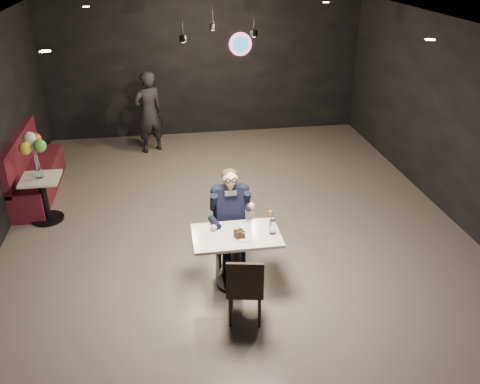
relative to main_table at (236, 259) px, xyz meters
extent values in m
plane|color=#6E635C|center=(0.20, 1.38, -0.38)|extent=(9.00, 9.00, 0.00)
cube|color=black|center=(0.20, 3.38, 2.51)|extent=(1.40, 1.20, 0.36)
cube|color=white|center=(0.00, 0.00, 0.00)|extent=(1.10, 0.70, 0.75)
cube|color=black|center=(0.00, 0.55, 0.09)|extent=(0.42, 0.46, 0.92)
cube|color=black|center=(0.00, -0.68, 0.09)|extent=(0.50, 0.53, 0.92)
cube|color=black|center=(0.00, 0.55, 0.34)|extent=(0.60, 0.80, 1.44)
cylinder|color=white|center=(0.06, -0.11, 0.38)|extent=(0.21, 0.21, 0.01)
cube|color=black|center=(0.02, -0.09, 0.43)|extent=(0.14, 0.13, 0.08)
ellipsoid|color=#2B8335|center=(0.07, -0.12, 0.47)|extent=(0.06, 0.04, 0.01)
cylinder|color=silver|center=(0.45, -0.05, 0.47)|extent=(0.08, 0.08, 0.18)
cone|color=#B07648|center=(0.44, -0.03, 0.62)|extent=(0.08, 0.08, 0.13)
cube|color=#4F101F|center=(-3.05, 3.15, 0.18)|extent=(0.56, 2.23, 1.11)
cube|color=white|center=(-2.75, 2.15, -0.01)|extent=(0.58, 0.58, 0.73)
cylinder|color=silver|center=(-2.75, 2.15, 0.45)|extent=(0.10, 0.10, 0.15)
cube|color=yellow|center=(-2.75, 2.15, 0.82)|extent=(0.36, 0.36, 0.60)
imported|color=black|center=(-1.08, 4.90, 0.48)|extent=(0.74, 0.64, 1.70)
camera|label=1|loc=(-0.82, -5.39, 3.70)|focal=38.00mm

